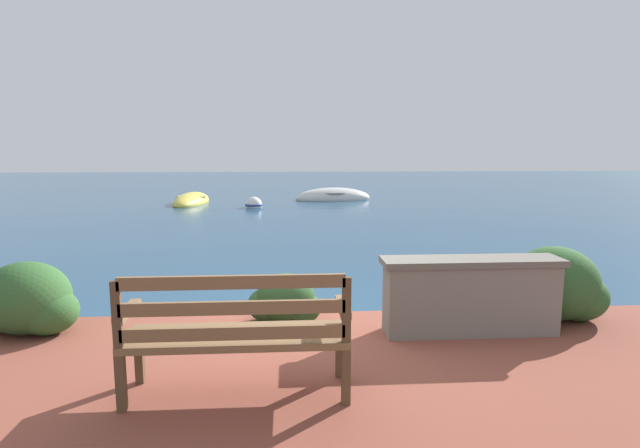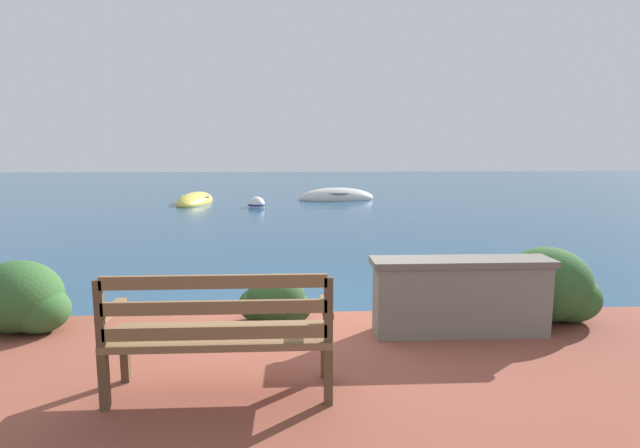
% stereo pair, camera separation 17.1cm
% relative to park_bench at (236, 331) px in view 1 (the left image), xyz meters
% --- Properties ---
extents(ground_plane, '(80.00, 80.00, 0.00)m').
position_rel_park_bench_xyz_m(ground_plane, '(0.46, 1.83, -0.71)').
color(ground_plane, navy).
extents(park_bench, '(1.58, 0.48, 0.93)m').
position_rel_park_bench_xyz_m(park_bench, '(0.00, 0.00, 0.00)').
color(park_bench, brown).
rests_on(park_bench, patio_terrace).
extents(stone_wall, '(1.71, 0.39, 0.73)m').
position_rel_park_bench_xyz_m(stone_wall, '(2.10, 1.12, -0.12)').
color(stone_wall, slate).
rests_on(stone_wall, patio_terrace).
extents(hedge_clump_far_left, '(1.02, 0.73, 0.69)m').
position_rel_park_bench_xyz_m(hedge_clump_far_left, '(-2.14, 1.40, -0.18)').
color(hedge_clump_far_left, '#2D5628').
rests_on(hedge_clump_far_left, patio_terrace).
extents(hedge_clump_left, '(0.75, 0.54, 0.51)m').
position_rel_park_bench_xyz_m(hedge_clump_left, '(0.33, 1.52, -0.27)').
color(hedge_clump_left, '#284C23').
rests_on(hedge_clump_left, patio_terrace).
extents(hedge_clump_centre, '(1.12, 0.81, 0.76)m').
position_rel_park_bench_xyz_m(hedge_clump_centre, '(3.09, 1.45, -0.15)').
color(hedge_clump_centre, '#2D5628').
rests_on(hedge_clump_centre, patio_terrace).
extents(rowboat_nearest, '(1.28, 3.27, 0.69)m').
position_rel_park_bench_xyz_m(rowboat_nearest, '(-3.17, 15.32, -0.65)').
color(rowboat_nearest, '#DBC64C').
rests_on(rowboat_nearest, ground_plane).
extents(rowboat_mid, '(3.08, 1.55, 0.84)m').
position_rel_park_bench_xyz_m(rowboat_mid, '(2.19, 16.22, -0.63)').
color(rowboat_mid, silver).
rests_on(rowboat_mid, ground_plane).
extents(mooring_buoy, '(0.61, 0.61, 0.56)m').
position_rel_park_bench_xyz_m(mooring_buoy, '(-0.77, 13.70, -0.61)').
color(mooring_buoy, white).
rests_on(mooring_buoy, ground_plane).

